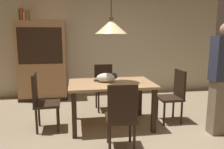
{
  "coord_description": "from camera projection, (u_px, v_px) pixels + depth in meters",
  "views": [
    {
      "loc": [
        -0.65,
        -3.06,
        1.53
      ],
      "look_at": [
        -0.03,
        0.7,
        0.85
      ],
      "focal_mm": 35.29,
      "sensor_mm": 36.0,
      "label": 1
    }
  ],
  "objects": [
    {
      "name": "book_red_tall",
      "position": [
        22.0,
        15.0,
        4.95
      ],
      "size": [
        0.04,
        0.22,
        0.28
      ],
      "primitive_type": "cube",
      "color": "#B73833",
      "rests_on": "hutch_bookcase"
    },
    {
      "name": "book_brown_thick",
      "position": [
        28.0,
        16.0,
        4.98
      ],
      "size": [
        0.06,
        0.24,
        0.22
      ],
      "primitive_type": "cube",
      "color": "brown",
      "rests_on": "hutch_bookcase"
    },
    {
      "name": "pendant_lamp",
      "position": [
        111.0,
        27.0,
        3.52
      ],
      "size": [
        0.52,
        0.52,
        1.3
      ],
      "color": "beige"
    },
    {
      "name": "person_standing",
      "position": [
        222.0,
        80.0,
        3.34
      ],
      "size": [
        0.36,
        0.22,
        1.71
      ],
      "color": "#84705B",
      "rests_on": "ground"
    },
    {
      "name": "hutch_bookcase",
      "position": [
        42.0,
        63.0,
        5.21
      ],
      "size": [
        1.12,
        0.45,
        1.85
      ],
      "color": "#A87A4C",
      "rests_on": "ground"
    },
    {
      "name": "back_wall",
      "position": [
        101.0,
        38.0,
        5.66
      ],
      "size": [
        6.4,
        0.1,
        2.9
      ],
      "primitive_type": "cube",
      "color": "beige",
      "rests_on": "ground"
    },
    {
      "name": "ground",
      "position": [
        121.0,
        137.0,
        3.34
      ],
      "size": [
        10.0,
        10.0,
        0.0
      ],
      "primitive_type": "plane",
      "color": "#998466"
    },
    {
      "name": "cat_sleeping",
      "position": [
        107.0,
        77.0,
        3.72
      ],
      "size": [
        0.39,
        0.24,
        0.16
      ],
      "color": "silver",
      "rests_on": "dining_table"
    },
    {
      "name": "chair_near_front",
      "position": [
        121.0,
        114.0,
        2.86
      ],
      "size": [
        0.43,
        0.43,
        0.93
      ],
      "color": "black",
      "rests_on": "ground"
    },
    {
      "name": "chair_left_side",
      "position": [
        42.0,
        99.0,
        3.53
      ],
      "size": [
        0.42,
        0.42,
        0.93
      ],
      "color": "black",
      "rests_on": "ground"
    },
    {
      "name": "book_yellow_short",
      "position": [
        25.0,
        17.0,
        4.97
      ],
      "size": [
        0.04,
        0.2,
        0.18
      ],
      "primitive_type": "cube",
      "color": "gold",
      "rests_on": "hutch_bookcase"
    },
    {
      "name": "chair_right_side",
      "position": [
        174.0,
        93.0,
        3.9
      ],
      "size": [
        0.41,
        0.41,
        0.93
      ],
      "color": "black",
      "rests_on": "ground"
    },
    {
      "name": "chair_far_back",
      "position": [
        104.0,
        85.0,
        4.57
      ],
      "size": [
        0.42,
        0.42,
        0.93
      ],
      "color": "black",
      "rests_on": "ground"
    },
    {
      "name": "dining_table",
      "position": [
        111.0,
        88.0,
        3.69
      ],
      "size": [
        1.4,
        0.9,
        0.75
      ],
      "color": "tan",
      "rests_on": "ground"
    },
    {
      "name": "book_green_slim",
      "position": [
        20.0,
        15.0,
        4.95
      ],
      "size": [
        0.03,
        0.2,
        0.26
      ],
      "primitive_type": "cube",
      "color": "#427A4C",
      "rests_on": "hutch_bookcase"
    }
  ]
}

